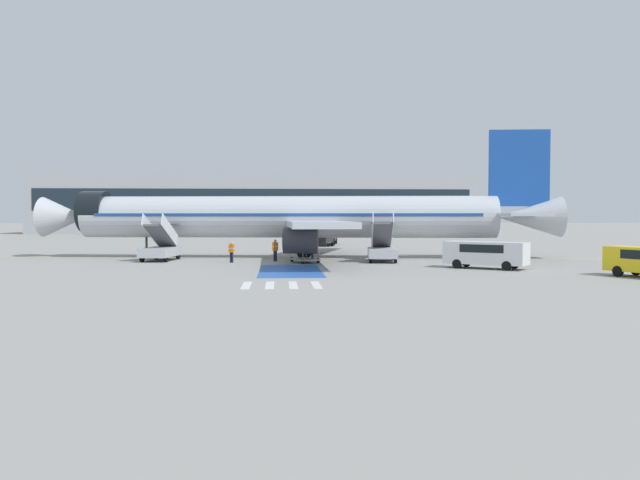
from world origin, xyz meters
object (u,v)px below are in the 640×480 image
at_px(airliner, 295,217).
at_px(service_van_1, 486,252).
at_px(fuel_tanker, 325,231).
at_px(ground_crew_2, 312,249).
at_px(boarding_stairs_aft, 382,249).
at_px(ground_crew_0, 232,251).
at_px(ground_crew_1, 275,249).
at_px(terminal_building, 257,203).
at_px(baggage_cart, 305,259).
at_px(boarding_stairs_forward, 161,249).

relative_size(airliner, service_van_1, 8.05).
xyz_separation_m(fuel_tanker, ground_crew_2, (-3.02, -27.61, -0.81)).
distance_m(boarding_stairs_aft, ground_crew_0, 11.75).
relative_size(ground_crew_1, terminal_building, 0.02).
bearing_deg(ground_crew_0, ground_crew_2, 48.36).
distance_m(baggage_cart, terminal_building, 87.28).
bearing_deg(ground_crew_0, boarding_stairs_forward, -174.08).
bearing_deg(service_van_1, baggage_cart, 98.25).
height_order(boarding_stairs_aft, ground_crew_2, boarding_stairs_aft).
xyz_separation_m(ground_crew_0, ground_crew_2, (6.32, 2.03, -0.00)).
distance_m(boarding_stairs_forward, baggage_cart, 11.88).
distance_m(airliner, ground_crew_1, 5.43).
relative_size(airliner, boarding_stairs_aft, 8.26).
relative_size(ground_crew_2, terminal_building, 0.02).
xyz_separation_m(fuel_tanker, ground_crew_1, (-6.00, -28.46, -0.73)).
xyz_separation_m(boarding_stairs_aft, ground_crew_2, (-5.42, 1.55, -0.06)).
bearing_deg(ground_crew_1, fuel_tanker, -135.18).
xyz_separation_m(airliner, baggage_cart, (0.59, -6.07, -3.25)).
height_order(boarding_stairs_forward, ground_crew_2, boarding_stairs_forward).
height_order(boarding_stairs_aft, service_van_1, boarding_stairs_aft).
distance_m(airliner, ground_crew_0, 8.01).
relative_size(boarding_stairs_forward, baggage_cart, 1.83).
xyz_separation_m(boarding_stairs_forward, boarding_stairs_aft, (17.60, -2.22, 0.02)).
height_order(ground_crew_0, ground_crew_2, ground_crew_0).
relative_size(boarding_stairs_forward, fuel_tanker, 0.52).
distance_m(fuel_tanker, terminal_building, 57.93).
bearing_deg(airliner, ground_crew_2, -153.20).
bearing_deg(terminal_building, ground_crew_1, -86.97).
bearing_deg(terminal_building, ground_crew_2, -84.93).
distance_m(ground_crew_1, ground_crew_2, 3.10).
bearing_deg(ground_crew_2, baggage_cart, 152.60).
xyz_separation_m(boarding_stairs_forward, ground_crew_0, (5.86, -2.69, -0.03)).
bearing_deg(terminal_building, boarding_stairs_aft, -81.45).
xyz_separation_m(boarding_stairs_forward, fuel_tanker, (15.19, 26.95, 0.78)).
relative_size(fuel_tanker, ground_crew_2, 6.51).
height_order(service_van_1, baggage_cart, service_van_1).
bearing_deg(boarding_stairs_aft, fuel_tanker, 101.89).
bearing_deg(ground_crew_2, boarding_stairs_forward, 76.08).
bearing_deg(baggage_cart, airliner, 73.67).
distance_m(fuel_tanker, ground_crew_0, 31.08).
relative_size(fuel_tanker, ground_crew_1, 6.05).
height_order(baggage_cart, ground_crew_2, ground_crew_2).
bearing_deg(service_van_1, ground_crew_0, 105.17).
relative_size(boarding_stairs_forward, terminal_building, 0.06).
distance_m(boarding_stairs_aft, ground_crew_2, 5.64).
xyz_separation_m(fuel_tanker, service_van_1, (8.30, -36.35, -0.62)).
height_order(airliner, terminal_building, terminal_building).
bearing_deg(ground_crew_1, ground_crew_2, 162.69).
height_order(ground_crew_1, ground_crew_2, ground_crew_1).
bearing_deg(service_van_1, fuel_tanker, 48.86).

